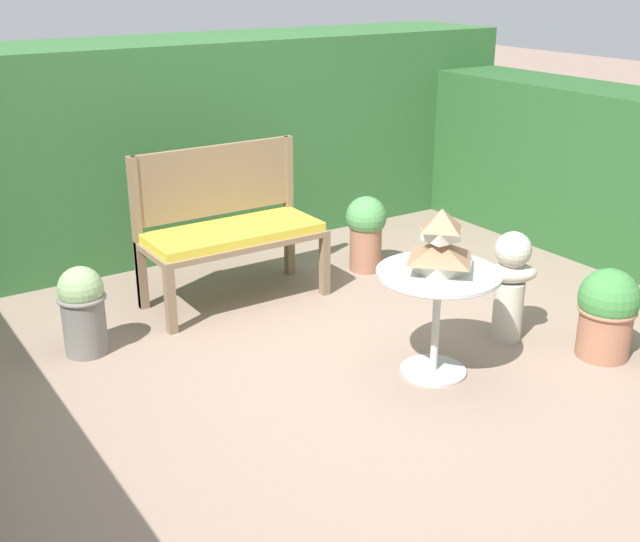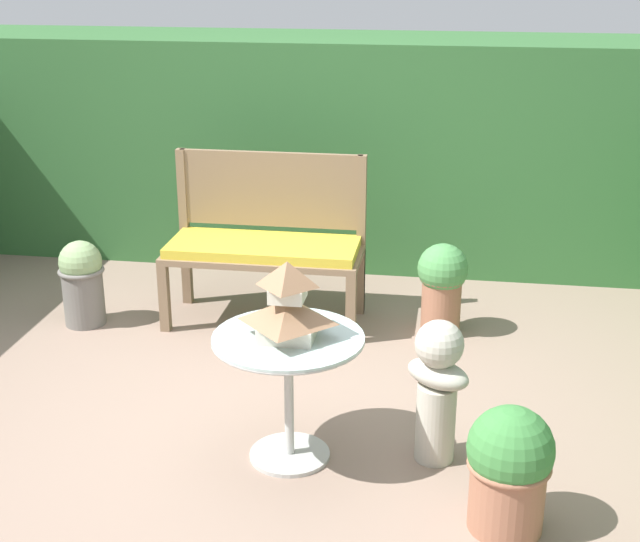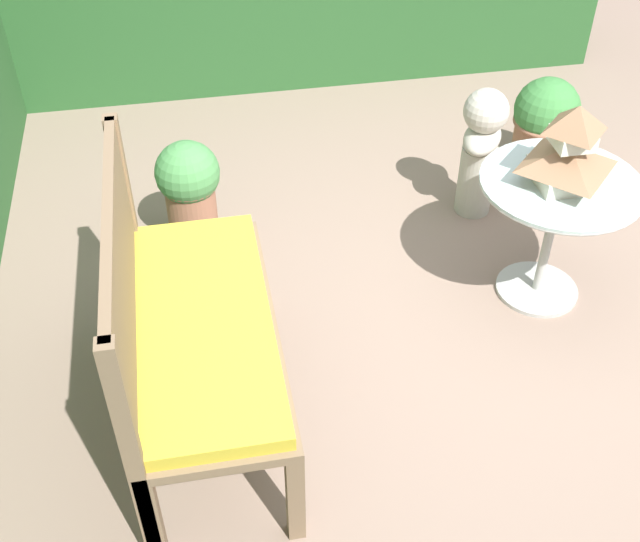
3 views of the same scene
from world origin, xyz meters
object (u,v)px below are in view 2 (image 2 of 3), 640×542
(garden_bust, at_px, (437,384))
(potted_plant_bench_left, at_px, (82,281))
(potted_plant_patio_mid, at_px, (442,284))
(potted_plant_table_near, at_px, (509,467))
(patio_table, at_px, (289,363))
(garden_bench, at_px, (264,254))
(pagoda_birdhouse, at_px, (288,305))

(garden_bust, distance_m, potted_plant_bench_left, 2.61)
(potted_plant_patio_mid, xyz_separation_m, potted_plant_bench_left, (-2.26, -0.21, -0.03))
(garden_bust, relative_size, potted_plant_bench_left, 1.28)
(potted_plant_table_near, relative_size, potted_plant_patio_mid, 0.95)
(potted_plant_table_near, xyz_separation_m, potted_plant_patio_mid, (-0.33, 1.97, 0.04))
(patio_table, bearing_deg, potted_plant_bench_left, 139.64)
(potted_plant_table_near, distance_m, potted_plant_patio_mid, 1.99)
(garden_bust, bearing_deg, potted_plant_table_near, -24.72)
(garden_bench, relative_size, potted_plant_table_near, 2.23)
(patio_table, distance_m, potted_plant_patio_mid, 1.71)
(pagoda_birdhouse, bearing_deg, garden_bench, 106.37)
(potted_plant_bench_left, bearing_deg, garden_bench, 10.66)
(potted_plant_table_near, bearing_deg, pagoda_birdhouse, 158.21)
(patio_table, relative_size, pagoda_birdhouse, 1.94)
(garden_bust, bearing_deg, potted_plant_patio_mid, 123.42)
(garden_bust, bearing_deg, potted_plant_bench_left, -176.28)
(garden_bench, bearing_deg, patio_table, -73.63)
(garden_bench, relative_size, patio_table, 1.76)
(patio_table, relative_size, potted_plant_table_near, 1.26)
(pagoda_birdhouse, height_order, garden_bust, pagoda_birdhouse)
(garden_bust, bearing_deg, garden_bench, 160.46)
(garden_bench, bearing_deg, potted_plant_bench_left, -169.34)
(garden_bench, xyz_separation_m, potted_plant_bench_left, (-1.14, -0.21, -0.17))
(garden_bench, height_order, potted_plant_patio_mid, potted_plant_patio_mid)
(potted_plant_table_near, bearing_deg, potted_plant_bench_left, 145.89)
(potted_plant_bench_left, bearing_deg, garden_bust, -29.03)
(potted_plant_bench_left, bearing_deg, potted_plant_table_near, -34.11)
(patio_table, distance_m, potted_plant_bench_left, 2.11)
(garden_bench, xyz_separation_m, patio_table, (0.46, -1.57, 0.03))
(garden_bust, height_order, potted_plant_table_near, garden_bust)
(potted_plant_patio_mid, bearing_deg, garden_bust, -89.34)
(patio_table, bearing_deg, potted_plant_table_near, -21.79)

